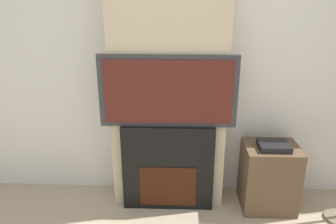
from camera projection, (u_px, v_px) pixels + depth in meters
name	position (u px, v px, depth m)	size (l,w,h in m)	color
wall_back	(169.00, 52.00, 2.86)	(6.00, 0.06, 2.70)	silver
chimney_breast	(169.00, 55.00, 2.69)	(0.98, 0.30, 2.70)	#BCAD8E
fireplace	(168.00, 167.00, 2.88)	(0.79, 0.15, 0.79)	black
television	(168.00, 91.00, 2.64)	(1.12, 0.07, 0.60)	#2D2D33
media_stand	(269.00, 176.00, 2.90)	(0.46, 0.39, 0.65)	brown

